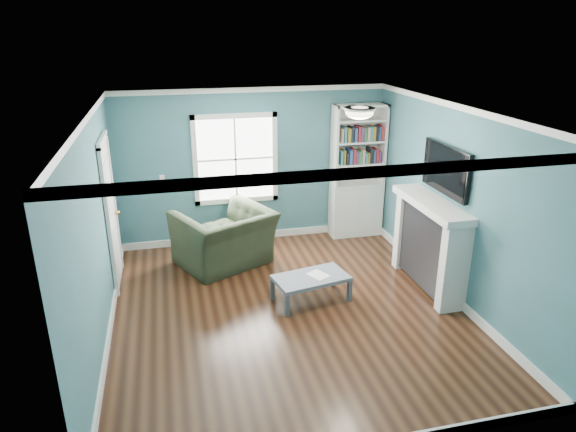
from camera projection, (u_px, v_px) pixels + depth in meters
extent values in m
plane|color=black|center=(288.00, 310.00, 6.75)|extent=(5.00, 5.00, 0.00)
plane|color=#346566|center=(254.00, 167.00, 8.57)|extent=(4.50, 0.00, 4.50)
plane|color=#346566|center=(363.00, 328.00, 4.02)|extent=(4.50, 0.00, 4.50)
plane|color=#346566|center=(96.00, 235.00, 5.80)|extent=(0.00, 5.00, 5.00)
plane|color=#346566|center=(454.00, 204.00, 6.78)|extent=(0.00, 5.00, 5.00)
plane|color=white|center=(289.00, 112.00, 5.84)|extent=(5.00, 5.00, 0.00)
cube|color=white|center=(255.00, 235.00, 8.99)|extent=(4.50, 0.03, 0.12)
cube|color=white|center=(110.00, 328.00, 6.24)|extent=(0.03, 5.00, 0.12)
cube|color=white|center=(443.00, 287.00, 7.22)|extent=(0.03, 5.00, 0.12)
cube|color=white|center=(252.00, 90.00, 8.11)|extent=(4.50, 0.04, 0.08)
cube|color=white|center=(371.00, 172.00, 3.59)|extent=(4.50, 0.04, 0.08)
cube|color=white|center=(82.00, 123.00, 5.37)|extent=(0.04, 5.00, 0.08)
cube|color=white|center=(464.00, 108.00, 6.34)|extent=(0.04, 5.00, 0.08)
cube|color=white|center=(235.00, 159.00, 8.45)|extent=(1.24, 0.01, 1.34)
cube|color=white|center=(195.00, 162.00, 8.29)|extent=(0.08, 0.06, 1.50)
cube|color=white|center=(275.00, 157.00, 8.58)|extent=(0.08, 0.06, 1.50)
cube|color=white|center=(237.00, 200.00, 8.68)|extent=(1.40, 0.06, 0.08)
cube|color=white|center=(234.00, 116.00, 8.19)|extent=(1.40, 0.06, 0.08)
cube|color=white|center=(236.00, 159.00, 8.43)|extent=(1.24, 0.03, 0.03)
cube|color=white|center=(236.00, 159.00, 8.43)|extent=(0.03, 0.03, 1.34)
cube|color=silver|center=(355.00, 210.00, 9.07)|extent=(0.90, 0.35, 0.90)
cube|color=silver|center=(334.00, 147.00, 8.57)|extent=(0.04, 0.35, 1.40)
cube|color=silver|center=(382.00, 145.00, 8.76)|extent=(0.04, 0.35, 1.40)
cube|color=silver|center=(355.00, 144.00, 8.82)|extent=(0.90, 0.02, 1.40)
cube|color=silver|center=(360.00, 105.00, 8.43)|extent=(0.90, 0.35, 0.04)
cube|color=silver|center=(357.00, 185.00, 8.90)|extent=(0.84, 0.33, 0.03)
cube|color=silver|center=(358.00, 163.00, 8.77)|extent=(0.84, 0.33, 0.03)
cube|color=silver|center=(359.00, 141.00, 8.64)|extent=(0.84, 0.33, 0.03)
cube|color=silver|center=(360.00, 120.00, 8.51)|extent=(0.84, 0.33, 0.03)
cube|color=teal|center=(358.00, 157.00, 8.71)|extent=(0.70, 0.25, 0.22)
cube|color=olive|center=(360.00, 134.00, 8.57)|extent=(0.70, 0.25, 0.22)
cylinder|color=beige|center=(361.00, 112.00, 8.41)|extent=(0.26, 0.06, 0.26)
cube|color=black|center=(430.00, 248.00, 7.18)|extent=(0.30, 1.20, 1.10)
cube|color=black|center=(427.00, 261.00, 7.24)|extent=(0.22, 0.65, 0.70)
cube|color=silver|center=(454.00, 269.00, 6.56)|extent=(0.36, 0.16, 1.20)
cube|color=silver|center=(407.00, 230.00, 7.78)|extent=(0.36, 0.16, 1.20)
cube|color=silver|center=(432.00, 204.00, 6.94)|extent=(0.44, 1.58, 0.10)
cube|color=black|center=(446.00, 169.00, 6.81)|extent=(0.06, 1.10, 0.65)
cube|color=silver|center=(111.00, 215.00, 7.18)|extent=(0.04, 0.80, 2.05)
cube|color=white|center=(109.00, 227.00, 6.77)|extent=(0.05, 0.08, 2.13)
cube|color=white|center=(114.00, 205.00, 7.59)|extent=(0.05, 0.08, 2.13)
cube|color=white|center=(102.00, 140.00, 6.81)|extent=(0.05, 0.98, 0.08)
sphere|color=#BF8C3F|center=(117.00, 213.00, 7.49)|extent=(0.07, 0.07, 0.07)
ellipsoid|color=white|center=(359.00, 113.00, 6.15)|extent=(0.34, 0.34, 0.15)
cylinder|color=white|center=(360.00, 109.00, 6.13)|extent=(0.38, 0.38, 0.03)
cube|color=white|center=(162.00, 178.00, 8.26)|extent=(0.08, 0.01, 0.12)
imported|color=black|center=(224.00, 229.00, 7.86)|extent=(1.58, 1.37, 1.17)
cube|color=#484D56|center=(287.00, 305.00, 6.57)|extent=(0.06, 0.06, 0.30)
cube|color=#484D56|center=(350.00, 291.00, 6.93)|extent=(0.06, 0.06, 0.30)
cube|color=#484D56|center=(272.00, 289.00, 6.98)|extent=(0.06, 0.06, 0.30)
cube|color=#484D56|center=(332.00, 276.00, 7.34)|extent=(0.06, 0.06, 0.30)
cube|color=#505967|center=(311.00, 278.00, 6.90)|extent=(1.07, 0.72, 0.05)
cube|color=white|center=(318.00, 275.00, 6.93)|extent=(0.31, 0.34, 0.00)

